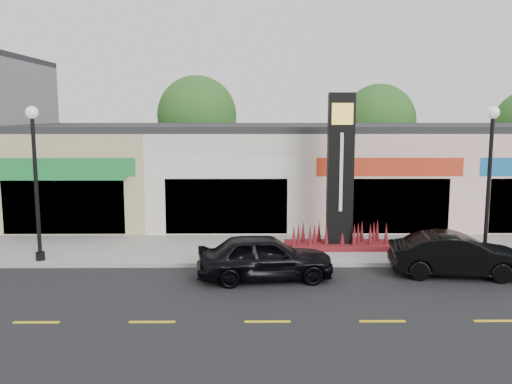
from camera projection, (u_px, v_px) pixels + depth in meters
ground at (265, 285)px, 17.05m from camera, size 120.00×120.00×0.00m
sidewalk at (262, 249)px, 21.34m from camera, size 52.00×4.30×0.15m
curb at (263, 265)px, 19.12m from camera, size 52.00×0.20×0.15m
shop_beige at (95, 171)px, 27.98m from camera, size 7.00×10.85×4.80m
shop_cream at (231, 171)px, 28.04m from camera, size 7.00×10.01×4.80m
shop_pink_w at (365, 171)px, 28.10m from camera, size 7.00×10.01×4.80m
shop_pink_e at (499, 171)px, 28.15m from camera, size 7.00×10.01×4.80m
tree_rear_west at (197, 116)px, 35.56m from camera, size 5.20×5.20×7.83m
tree_rear_mid at (379, 121)px, 35.70m from camera, size 4.80×4.80×7.29m
lamp_west_near at (35, 168)px, 18.96m from camera, size 0.44×0.44×5.47m
lamp_east_near at (490, 168)px, 19.08m from camera, size 0.44×0.44×5.47m
pylon_sign at (340, 194)px, 20.90m from camera, size 4.20×1.30×6.00m
car_black_sedan at (265, 257)px, 17.57m from camera, size 2.23×4.58×1.50m
car_black_conv at (457, 255)px, 17.95m from camera, size 2.01×4.49×1.43m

